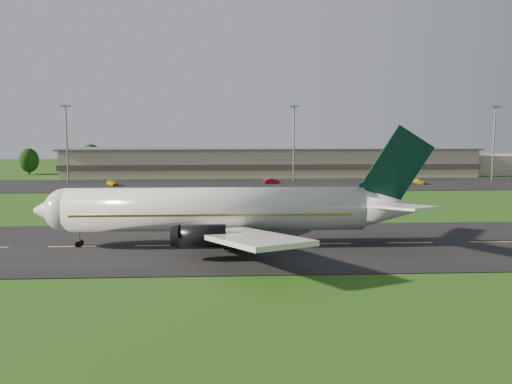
{
  "coord_description": "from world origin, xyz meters",
  "views": [
    {
      "loc": [
        -13.27,
        -72.56,
        15.88
      ],
      "look_at": [
        -8.99,
        8.0,
        6.0
      ],
      "focal_mm": 40.0,
      "sensor_mm": 36.0,
      "label": 1
    }
  ],
  "objects_px": {
    "service_vehicle_b": "(272,181)",
    "service_vehicle_c": "(372,182)",
    "light_mast_centre": "(294,134)",
    "light_mast_east": "(494,134)",
    "light_mast_west": "(67,134)",
    "airliner": "(223,210)",
    "service_vehicle_a": "(112,183)",
    "service_vehicle_d": "(418,181)",
    "terminal": "(292,162)"
  },
  "relations": [
    {
      "from": "service_vehicle_b",
      "to": "service_vehicle_c",
      "type": "distance_m",
      "value": 25.57
    },
    {
      "from": "light_mast_centre",
      "to": "light_mast_east",
      "type": "height_order",
      "value": "same"
    },
    {
      "from": "light_mast_west",
      "to": "light_mast_centre",
      "type": "relative_size",
      "value": 1.0
    },
    {
      "from": "airliner",
      "to": "service_vehicle_b",
      "type": "distance_m",
      "value": 75.21
    },
    {
      "from": "light_mast_centre",
      "to": "service_vehicle_a",
      "type": "relative_size",
      "value": 4.95
    },
    {
      "from": "light_mast_west",
      "to": "service_vehicle_d",
      "type": "distance_m",
      "value": 92.29
    },
    {
      "from": "light_mast_west",
      "to": "service_vehicle_c",
      "type": "height_order",
      "value": "light_mast_west"
    },
    {
      "from": "light_mast_centre",
      "to": "service_vehicle_b",
      "type": "bearing_deg",
      "value": -137.39
    },
    {
      "from": "service_vehicle_c",
      "to": "terminal",
      "type": "bearing_deg",
      "value": 155.28
    },
    {
      "from": "airliner",
      "to": "service_vehicle_a",
      "type": "height_order",
      "value": "airliner"
    },
    {
      "from": "light_mast_west",
      "to": "service_vehicle_d",
      "type": "bearing_deg",
      "value": -5.65
    },
    {
      "from": "service_vehicle_b",
      "to": "service_vehicle_d",
      "type": "bearing_deg",
      "value": -104.47
    },
    {
      "from": "service_vehicle_c",
      "to": "service_vehicle_d",
      "type": "height_order",
      "value": "service_vehicle_c"
    },
    {
      "from": "light_mast_east",
      "to": "service_vehicle_a",
      "type": "distance_m",
      "value": 102.85
    },
    {
      "from": "terminal",
      "to": "service_vehicle_b",
      "type": "distance_m",
      "value": 23.66
    },
    {
      "from": "service_vehicle_a",
      "to": "service_vehicle_d",
      "type": "height_order",
      "value": "service_vehicle_a"
    },
    {
      "from": "light_mast_east",
      "to": "service_vehicle_b",
      "type": "relative_size",
      "value": 5.08
    },
    {
      "from": "service_vehicle_d",
      "to": "service_vehicle_c",
      "type": "bearing_deg",
      "value": 136.07
    },
    {
      "from": "service_vehicle_a",
      "to": "service_vehicle_c",
      "type": "xyz_separation_m",
      "value": [
        65.46,
        -2.14,
        0.05
      ]
    },
    {
      "from": "service_vehicle_d",
      "to": "terminal",
      "type": "bearing_deg",
      "value": 87.51
    },
    {
      "from": "airliner",
      "to": "service_vehicle_a",
      "type": "distance_m",
      "value": 76.76
    },
    {
      "from": "airliner",
      "to": "light_mast_west",
      "type": "relative_size",
      "value": 2.52
    },
    {
      "from": "terminal",
      "to": "light_mast_west",
      "type": "distance_m",
      "value": 64.1
    },
    {
      "from": "light_mast_west",
      "to": "service_vehicle_b",
      "type": "relative_size",
      "value": 5.08
    },
    {
      "from": "light_mast_west",
      "to": "service_vehicle_b",
      "type": "height_order",
      "value": "light_mast_west"
    },
    {
      "from": "light_mast_west",
      "to": "light_mast_east",
      "type": "height_order",
      "value": "same"
    },
    {
      "from": "light_mast_east",
      "to": "service_vehicle_b",
      "type": "distance_m",
      "value": 62.86
    },
    {
      "from": "airliner",
      "to": "light_mast_east",
      "type": "bearing_deg",
      "value": 47.76
    },
    {
      "from": "service_vehicle_b",
      "to": "service_vehicle_a",
      "type": "bearing_deg",
      "value": 84.16
    },
    {
      "from": "service_vehicle_b",
      "to": "airliner",
      "type": "bearing_deg",
      "value": 160.84
    },
    {
      "from": "terminal",
      "to": "service_vehicle_d",
      "type": "distance_m",
      "value": 39.06
    },
    {
      "from": "airliner",
      "to": "service_vehicle_a",
      "type": "bearing_deg",
      "value": 111.89
    },
    {
      "from": "light_mast_centre",
      "to": "service_vehicle_a",
      "type": "bearing_deg",
      "value": -169.51
    },
    {
      "from": "service_vehicle_a",
      "to": "service_vehicle_d",
      "type": "xyz_separation_m",
      "value": [
        77.86,
        -0.35,
        -0.01
      ]
    },
    {
      "from": "airliner",
      "to": "service_vehicle_b",
      "type": "bearing_deg",
      "value": 81.0
    },
    {
      "from": "light_mast_east",
      "to": "service_vehicle_b",
      "type": "height_order",
      "value": "light_mast_east"
    },
    {
      "from": "service_vehicle_b",
      "to": "terminal",
      "type": "bearing_deg",
      "value": -29.26
    },
    {
      "from": "terminal",
      "to": "service_vehicle_c",
      "type": "relative_size",
      "value": 26.85
    },
    {
      "from": "airliner",
      "to": "terminal",
      "type": "bearing_deg",
      "value": 78.6
    },
    {
      "from": "light_mast_west",
      "to": "light_mast_centre",
      "type": "xyz_separation_m",
      "value": [
        60.0,
        0.0,
        0.0
      ]
    },
    {
      "from": "light_mast_east",
      "to": "service_vehicle_b",
      "type": "bearing_deg",
      "value": -174.5
    },
    {
      "from": "service_vehicle_a",
      "to": "service_vehicle_b",
      "type": "distance_m",
      "value": 40.45
    },
    {
      "from": "terminal",
      "to": "service_vehicle_b",
      "type": "bearing_deg",
      "value": -109.51
    },
    {
      "from": "light_mast_west",
      "to": "service_vehicle_b",
      "type": "bearing_deg",
      "value": -6.3
    },
    {
      "from": "terminal",
      "to": "service_vehicle_c",
      "type": "xyz_separation_m",
      "value": [
        17.27,
        -26.99,
        -3.14
      ]
    },
    {
      "from": "service_vehicle_b",
      "to": "light_mast_east",
      "type": "bearing_deg",
      "value": -94.24
    },
    {
      "from": "airliner",
      "to": "service_vehicle_d",
      "type": "bearing_deg",
      "value": 55.37
    },
    {
      "from": "light_mast_east",
      "to": "service_vehicle_d",
      "type": "relative_size",
      "value": 4.29
    },
    {
      "from": "light_mast_east",
      "to": "service_vehicle_c",
      "type": "relative_size",
      "value": 3.77
    },
    {
      "from": "service_vehicle_d",
      "to": "light_mast_east",
      "type": "bearing_deg",
      "value": -31.5
    }
  ]
}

